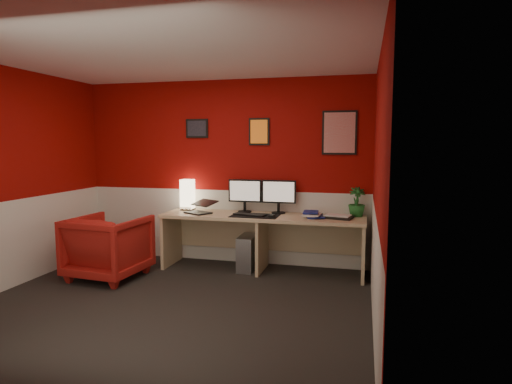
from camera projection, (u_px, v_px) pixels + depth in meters
name	position (u px, v px, depth m)	size (l,w,h in m)	color
ground	(170.00, 305.00, 4.38)	(4.00, 3.50, 0.01)	black
ceiling	(164.00, 53.00, 4.10)	(4.00, 3.50, 0.01)	white
wall_back	(223.00, 172.00, 5.93)	(4.00, 0.01, 2.50)	maroon
wall_front	(37.00, 210.00, 2.56)	(4.00, 0.01, 2.50)	maroon
wall_left	(0.00, 179.00, 4.73)	(0.01, 3.50, 2.50)	maroon
wall_right	(378.00, 189.00, 3.76)	(0.01, 3.50, 2.50)	maroon
wainscot_back	(224.00, 226.00, 6.01)	(4.00, 0.01, 1.00)	silver
wainscot_front	(45.00, 330.00, 2.65)	(4.00, 0.01, 1.00)	silver
wainscot_left	(5.00, 246.00, 4.81)	(0.01, 3.50, 1.00)	silver
wainscot_right	(374.00, 272.00, 3.84)	(0.01, 3.50, 1.00)	silver
desk	(262.00, 243.00, 5.54)	(2.60, 0.65, 0.73)	tan
shoji_lamp	(188.00, 195.00, 5.93)	(0.16, 0.16, 0.40)	#FFE5B2
laptop	(198.00, 205.00, 5.64)	(0.33, 0.23, 0.22)	black
monitor_left	(245.00, 191.00, 5.73)	(0.45, 0.06, 0.58)	black
monitor_right	(279.00, 191.00, 5.62)	(0.45, 0.06, 0.58)	black
desk_mat	(255.00, 216.00, 5.45)	(0.60, 0.38, 0.01)	black
keyboard	(250.00, 215.00, 5.46)	(0.42, 0.14, 0.02)	black
mouse	(272.00, 216.00, 5.33)	(0.06, 0.10, 0.03)	black
book_bottom	(306.00, 216.00, 5.34)	(0.22, 0.29, 0.03)	navy
book_middle	(304.00, 214.00, 5.34)	(0.21, 0.28, 0.02)	silver
book_top	(303.00, 212.00, 5.36)	(0.19, 0.25, 0.02)	navy
zen_tray	(338.00, 217.00, 5.28)	(0.35, 0.25, 0.03)	black
potted_plant	(357.00, 202.00, 5.38)	(0.21, 0.21, 0.37)	#19591E
pc_tower	(248.00, 253.00, 5.62)	(0.20, 0.45, 0.45)	#99999E
armchair	(109.00, 247.00, 5.27)	(0.82, 0.85, 0.77)	#A81B16
art_left	(197.00, 128.00, 5.94)	(0.32, 0.02, 0.26)	black
art_center	(259.00, 132.00, 5.73)	(0.28, 0.02, 0.36)	orange
art_right	(340.00, 133.00, 5.48)	(0.44, 0.02, 0.56)	red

